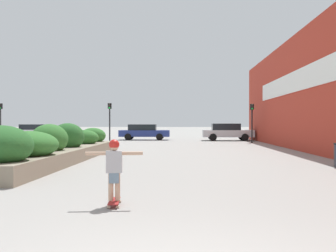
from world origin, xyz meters
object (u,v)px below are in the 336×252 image
Objects in this scene: skateboard at (114,202)px; car_center_right at (144,132)px; traffic_light_far_left at (0,115)px; car_leftmost at (336,131)px; car_center_left at (36,132)px; traffic_light_right at (252,116)px; traffic_light_left at (110,115)px; car_rightmost at (227,132)px; skateboarder at (114,164)px.

car_center_right reaches higher than skateboard.
traffic_light_far_left is (-11.37, -4.52, 1.43)m from car_center_right.
skateboard is at bearing -29.36° from car_leftmost.
car_leftmost is 1.23× the size of traffic_light_far_left.
car_leftmost is at bearing 54.75° from skateboard.
car_center_left is 0.86× the size of car_center_right.
traffic_light_right is (18.61, -3.16, 1.35)m from car_center_left.
car_center_left is 3.65m from traffic_light_far_left.
traffic_light_far_left is at bearing -84.45° from car_leftmost.
car_center_right is 12.32m from traffic_light_far_left.
car_leftmost is 28.43m from traffic_light_far_left.
car_center_right is 1.46× the size of traffic_light_left.
traffic_light_right is at bearing 21.07° from car_rightmost.
car_rightmost is 1.46× the size of traffic_light_right.
traffic_light_right is at bearing 67.63° from skateboard.
traffic_light_left reaches higher than skateboard.
car_rightmost is at bearing 72.98° from skateboarder.
skateboarder is 0.26× the size of car_rightmost.
traffic_light_far_left is (-1.84, -2.82, 1.42)m from car_center_left.
skateboarder is 26.90m from traffic_light_far_left.
traffic_light_far_left is (-28.26, -2.75, 1.35)m from car_leftmost.
skateboarder is 0.25× the size of car_center_right.
skateboarder is 23.28m from traffic_light_left.
skateboard is 27.73m from car_center_right.
skateboarder is 28.51m from car_center_left.
traffic_light_far_left reaches higher than car_center_left.
car_rightmost is (-9.30, 0.78, -0.04)m from car_leftmost.
car_center_left is 18.93m from traffic_light_right.
skateboarder is at bearing -78.55° from traffic_light_left.
traffic_light_far_left reaches higher than car_center_right.
car_leftmost is 0.85× the size of car_center_right.
car_center_left is at bearing 108.74° from skateboard.
car_center_left is at bearing -79.86° from car_center_right.
car_center_right is at bearing -96.00° from car_leftmost.
traffic_light_right is at bearing -68.37° from car_leftmost.
car_center_left is (-11.88, 25.91, -0.02)m from skateboarder.
skateboard is at bearing 4.86° from car_center_right.
traffic_light_left is (-9.85, -3.85, 1.39)m from car_rightmost.
car_leftmost is 0.98× the size of car_center_left.
car_rightmost reaches higher than car_center_right.
car_center_right is at bearing 88.97° from skateboard.
skateboarder is 29.65m from car_leftmost.
traffic_light_far_left is at bearing -33.14° from car_center_left.
car_leftmost is 8.50m from traffic_light_right.
traffic_light_far_left is (-9.11, 0.33, 0.01)m from traffic_light_left.
skateboarder is at bearing -11.13° from car_rightmost.
traffic_light_right is (9.08, -4.87, 1.37)m from car_center_right.
car_center_right is (-2.35, 27.62, 0.69)m from skateboard.
traffic_light_far_left is (-13.72, 23.10, 2.12)m from skateboard.
traffic_light_far_left is (-13.72, 23.10, 1.40)m from skateboarder.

